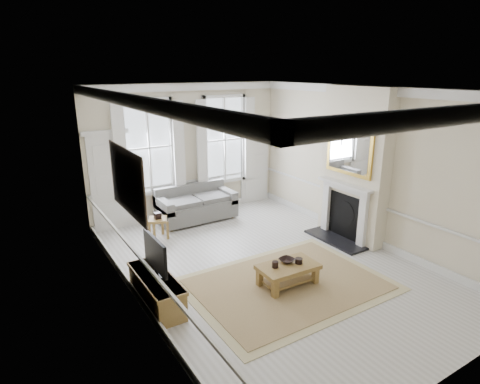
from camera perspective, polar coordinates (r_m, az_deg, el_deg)
floor at (r=8.05m, az=4.11°, el=-10.49°), size 7.20×7.20×0.00m
ceiling at (r=7.14m, az=4.71°, el=14.46°), size 7.20×7.20×0.00m
back_wall at (r=10.45m, az=-7.41°, el=5.82°), size 5.20×0.00×5.20m
left_wall at (r=6.30m, az=-15.08°, el=-2.26°), size 0.00×7.20×7.20m
right_wall at (r=9.16m, az=17.65°, el=3.54°), size 0.00×7.20×7.20m
window_left at (r=9.98m, az=-12.84°, el=6.17°), size 1.26×0.20×2.20m
window_right at (r=10.84m, az=-2.26°, el=7.43°), size 1.26×0.20×2.20m
door_left at (r=9.89m, az=-18.02°, el=1.17°), size 0.90×0.08×2.30m
door_right at (r=11.52m, az=2.09°, el=4.20°), size 0.90×0.08×2.30m
painting at (r=6.48m, az=-15.78°, el=1.48°), size 0.05×1.66×1.06m
chimney_breast at (r=9.15m, az=15.99°, el=3.68°), size 0.35×1.70×3.38m
hearth at (r=9.38m, az=13.39°, el=-6.61°), size 0.55×1.50×0.05m
fireplace at (r=9.26m, az=14.56°, el=-2.30°), size 0.21×1.45×1.33m
mirror at (r=8.93m, az=15.24°, el=5.71°), size 0.06×1.26×1.06m
sofa at (r=10.33m, az=-6.37°, el=-1.94°), size 1.95×0.95×0.88m
side_table at (r=9.31m, az=-11.58°, el=-4.30°), size 0.52×0.52×0.48m
rug at (r=7.45m, az=6.75°, el=-12.90°), size 3.50×2.60×0.02m
coffee_table at (r=7.30m, az=6.84°, el=-10.81°), size 1.08×0.66×0.40m
ceramic_pot_a at (r=7.14m, az=5.03°, el=-10.23°), size 0.11×0.11×0.11m
ceramic_pot_b at (r=7.33m, az=8.36°, el=-9.66°), size 0.13×0.13×0.10m
bowl at (r=7.35m, az=6.69°, el=-9.63°), size 0.31×0.31×0.07m
tv_stand at (r=6.89m, az=-11.79°, el=-13.51°), size 0.46×1.43×0.51m
tv at (r=6.59m, az=-11.95°, el=-8.58°), size 0.08×0.90×0.68m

